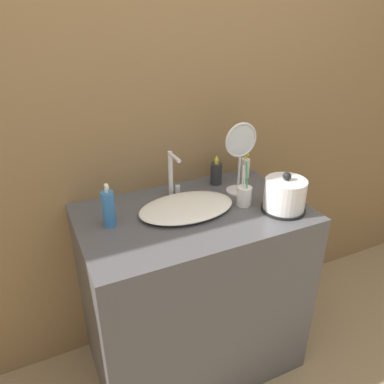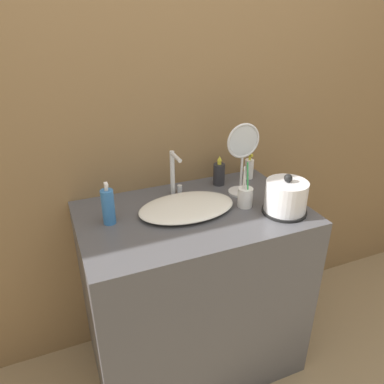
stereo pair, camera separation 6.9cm
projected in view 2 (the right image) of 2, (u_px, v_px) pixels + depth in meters
wall_back at (166, 105)px, 1.74m from camera, size 6.00×0.04×2.60m
vanity_counter at (193, 291)px, 1.85m from camera, size 1.00×0.62×0.90m
sink_basin at (187, 207)px, 1.65m from camera, size 0.43×0.28×0.04m
faucet at (174, 172)px, 1.74m from camera, size 0.06×0.12×0.22m
electric_kettle at (286, 198)px, 1.62m from camera, size 0.20×0.20×0.18m
toothbrush_cup at (245, 197)px, 1.67m from camera, size 0.07×0.07×0.22m
lotion_bottle at (249, 169)px, 1.95m from camera, size 0.05×0.05×0.14m
shampoo_bottle at (219, 174)px, 1.88m from camera, size 0.06×0.06×0.15m
mouthwash_bottle at (108, 207)px, 1.53m from camera, size 0.05×0.05×0.19m
vanity_mirror at (242, 155)px, 1.73m from camera, size 0.17×0.12×0.35m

